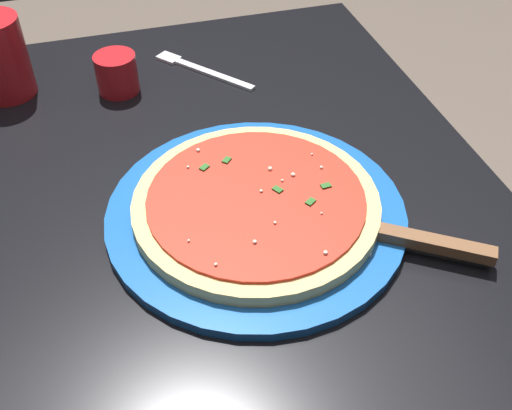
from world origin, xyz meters
The scene contains 6 objects.
restaurant_table centered at (0.00, 0.00, 0.60)m, with size 1.13×0.73×0.74m.
serving_plate centered at (0.05, -0.05, 0.75)m, with size 0.36×0.36×0.01m, color #195199.
pizza centered at (0.05, -0.05, 0.76)m, with size 0.29×0.29×0.02m.
pizza_server centered at (-0.05, -0.19, 0.76)m, with size 0.16×0.21×0.01m.
cup_small_sauce centered at (0.38, 0.08, 0.77)m, with size 0.06×0.06×0.06m, color #B2191E.
fork centered at (0.40, -0.05, 0.74)m, with size 0.15×0.13×0.00m.
Camera 1 is at (-0.46, 0.10, 1.25)m, focal length 43.19 mm.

